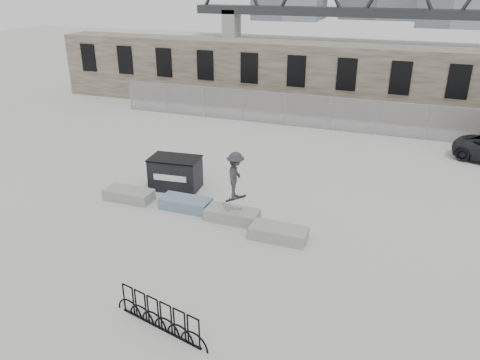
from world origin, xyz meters
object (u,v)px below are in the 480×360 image
Objects in this scene: planter_offset at (279,233)px; dumpster at (175,173)px; planter_center_left at (186,203)px; bike_rack at (160,315)px; planter_center_right at (232,214)px; skateboarder at (236,176)px; planter_far_left at (129,194)px.

dumpster is (-5.38, 2.63, 0.46)m from planter_offset.
planter_center_left is 0.65× the size of bike_rack.
dumpster is 0.73× the size of bike_rack.
planter_center_left is 1.00× the size of planter_center_right.
dumpster reaches higher than planter_center_right.
skateboarder is at bearing -9.63° from planter_center_left.
planter_far_left and planter_center_right have the same top height.
planter_far_left is at bearing -132.00° from dumpster.
skateboarder is at bearing -32.74° from planter_center_right.
skateboarder is (0.18, -0.12, 1.66)m from planter_center_right.
planter_center_left is (2.56, 0.08, 0.00)m from planter_far_left.
planter_offset is at bearing -119.25° from skateboarder.
dumpster reaches higher than bike_rack.
bike_rack is at bearing -70.86° from dumpster.
planter_center_left is at bearing 69.15° from skateboarder.
planter_far_left is 5.11m from skateboarder.
bike_rack is (3.75, -8.13, -0.27)m from dumpster.
planter_center_right is at bearing 46.04° from skateboarder.
planter_far_left is 2.57m from planter_center_left.
planter_center_right is 0.65× the size of bike_rack.
planter_far_left and planter_center_left have the same top height.
skateboarder reaches higher than planter_offset.
planter_far_left is 6.72m from planter_offset.
planter_offset is (6.66, -0.90, 0.00)m from planter_far_left.
bike_rack is at bearing -69.17° from planter_center_left.
planter_center_right is (4.64, -0.19, 0.00)m from planter_far_left.
dumpster is at bearing 53.63° from planter_far_left.
planter_center_left is at bearing 110.83° from bike_rack.
planter_far_left is 1.00× the size of planter_center_left.
bike_rack reaches higher than planter_offset.
skateboarder is at bearing 161.97° from planter_offset.
planter_center_right is at bearing -35.33° from dumpster.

